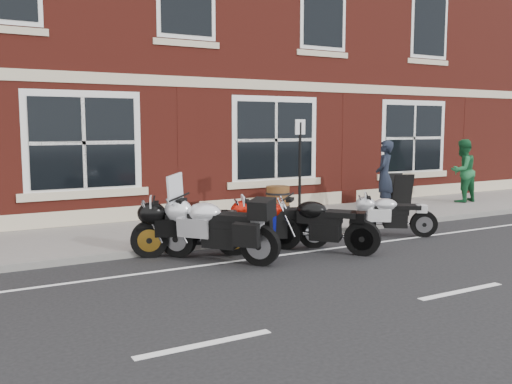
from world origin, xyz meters
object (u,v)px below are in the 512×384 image
Objects in this scene: moto_sport_black at (189,225)px; a_board_sign at (398,191)px; barrel_planter at (278,200)px; moto_touring_silver at (215,226)px; moto_sport_red at (275,221)px; moto_naked_black at (321,223)px; moto_sport_silver at (391,214)px; pedestrian_left at (384,176)px; parking_sign at (300,164)px; pedestrian_right at (462,171)px.

a_board_sign reaches higher than moto_sport_black.
moto_touring_silver is at bearing -134.91° from barrel_planter.
moto_sport_red is 0.88m from moto_naked_black.
moto_sport_silver is (4.21, 0.14, -0.14)m from moto_touring_silver.
moto_sport_silver is (4.46, -0.41, -0.09)m from moto_sport_black.
moto_sport_silver is 0.86× the size of pedestrian_left.
moto_touring_silver is 2.04× the size of a_board_sign.
pedestrian_right is at bearing -9.59° from parking_sign.
moto_sport_silver is 3.02m from pedestrian_left.
moto_touring_silver reaches higher than moto_sport_silver.
a_board_sign is (-2.44, 0.06, -0.45)m from pedestrian_right.
pedestrian_right reaches higher than moto_sport_red.
moto_sport_silver is 3.39m from barrel_planter.
pedestrian_right is at bearing -29.84° from moto_sport_silver.
a_board_sign is at bearing -16.05° from moto_touring_silver.
moto_touring_silver reaches higher than a_board_sign.
pedestrian_right is 5.93m from barrel_planter.
parking_sign is (1.57, 1.50, 0.95)m from moto_sport_red.
barrel_planter is (-5.84, 0.82, -0.57)m from pedestrian_right.
moto_naked_black is at bearing -5.85° from pedestrian_left.
moto_sport_black is 9.75m from pedestrian_right.
moto_touring_silver is 1.20× the size of moto_sport_silver.
a_board_sign is 0.40× the size of parking_sign.
moto_naked_black is 2.51m from parking_sign.
moto_naked_black is (0.61, -0.63, 0.02)m from moto_sport_red.
barrel_planter is at bearing -14.05° from moto_sport_red.
moto_naked_black is 7.85m from pedestrian_right.
pedestrian_left reaches higher than moto_sport_black.
pedestrian_right is at bearing -8.01° from barrel_planter.
moto_sport_silver is 0.67× the size of parking_sign.
moto_sport_silver is 5.66m from pedestrian_right.
barrel_planter is 2.00m from parking_sign.
moto_sport_red is 1.26× the size of moto_sport_silver.
moto_sport_red is 1.67m from moto_sport_black.
pedestrian_right is (7.87, 2.34, 0.50)m from moto_sport_red.
pedestrian_left is 0.90m from a_board_sign.
a_board_sign is at bearing -51.32° from moto_sport_black.
parking_sign reaches higher than moto_sport_silver.
pedestrian_left is at bearing -15.65° from moto_touring_silver.
pedestrian_right reaches higher than moto_sport_silver.
moto_touring_silver is at bearing 125.90° from moto_sport_silver.
pedestrian_left is (1.88, 2.30, 0.57)m from moto_sport_silver.
barrel_planter is 0.29× the size of parking_sign.
moto_naked_black is 0.74× the size of parking_sign.
moto_sport_red is 3.75m from barrel_planter.
pedestrian_left reaches higher than moto_sport_silver.
a_board_sign is 4.06m from parking_sign.
moto_touring_silver is at bearing -166.35° from parking_sign.
moto_sport_red is 2.81m from moto_sport_silver.
pedestrian_left reaches higher than pedestrian_right.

